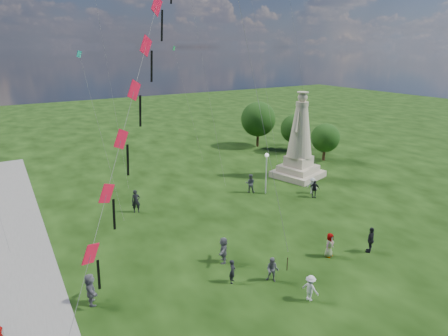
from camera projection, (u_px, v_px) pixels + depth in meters
statue at (299, 146)px, 38.65m from camera, size 5.37×5.37×8.89m
lamppost at (266, 165)px, 34.29m from camera, size 0.36×0.36×3.91m
tree_row at (281, 125)px, 48.73m from camera, size 7.01×13.60×6.17m
person_0 at (232, 271)px, 21.64m from camera, size 0.63×0.62×1.46m
person_1 at (272, 270)px, 21.72m from camera, size 0.83×0.87×1.53m
person_2 at (310, 288)px, 20.10m from camera, size 0.75×1.07×1.50m
person_3 at (371, 240)px, 24.84m from camera, size 1.19×0.99×1.81m
person_4 at (329, 245)px, 24.32m from camera, size 0.91×0.69×1.65m
person_5 at (91, 289)px, 19.75m from camera, size 0.88×1.74×1.81m
person_6 at (136, 201)px, 30.85m from camera, size 0.81×0.65×1.94m
person_7 at (250, 183)px, 35.17m from camera, size 1.02×0.95×1.80m
person_8 at (312, 186)px, 34.90m from camera, size 0.85×1.12×1.55m
person_9 at (314, 189)px, 33.99m from camera, size 1.06×0.95×1.63m
person_11 at (223, 250)px, 23.68m from camera, size 1.46×1.71×1.72m
red_kite_train at (134, 98)px, 16.88m from camera, size 9.48×9.35×17.50m
small_kites at (172, 39)px, 35.57m from camera, size 31.03×17.31×27.14m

